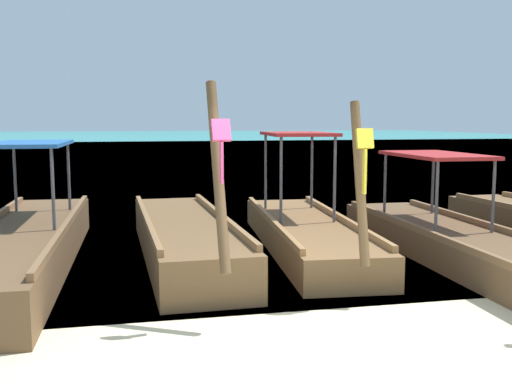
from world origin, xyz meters
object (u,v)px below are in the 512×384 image
longtail_boat_turquoise_ribbon (25,246)px  longtail_boat_red_ribbon (458,242)px  longtail_boat_pink_ribbon (185,238)px  longtail_boat_yellow_ribbon (306,231)px

longtail_boat_turquoise_ribbon → longtail_boat_red_ribbon: longtail_boat_red_ribbon is taller
longtail_boat_turquoise_ribbon → longtail_boat_pink_ribbon: size_ratio=1.16×
longtail_boat_pink_ribbon → longtail_boat_red_ribbon: bearing=-14.5°
longtail_boat_pink_ribbon → longtail_boat_red_ribbon: longtail_boat_pink_ribbon is taller
longtail_boat_turquoise_ribbon → longtail_boat_yellow_ribbon: size_ratio=1.20×
longtail_boat_turquoise_ribbon → longtail_boat_red_ribbon: 6.82m
longtail_boat_turquoise_ribbon → longtail_boat_pink_ribbon: longtail_boat_pink_ribbon is taller
longtail_boat_yellow_ribbon → longtail_boat_red_ribbon: bearing=-31.6°
longtail_boat_pink_ribbon → longtail_boat_red_ribbon: size_ratio=0.88×
longtail_boat_turquoise_ribbon → longtail_boat_pink_ribbon: bearing=5.0°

